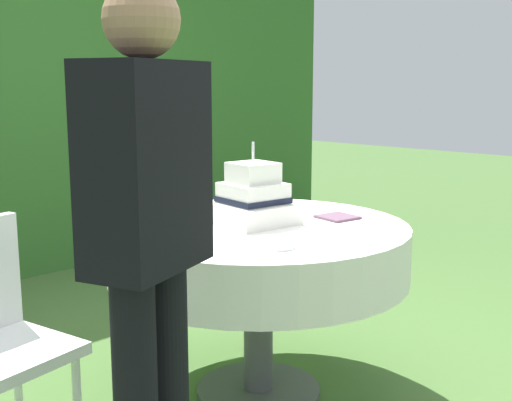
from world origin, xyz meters
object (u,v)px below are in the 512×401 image
at_px(serving_plate_near, 155,224).
at_px(standing_person, 148,240).
at_px(wedding_cake, 254,200).
at_px(serving_plate_left, 165,241).
at_px(serving_plate_far, 281,247).
at_px(napkin_stack, 337,217).
at_px(cake_table, 258,252).

height_order(serving_plate_near, standing_person, standing_person).
bearing_deg(standing_person, serving_plate_near, 52.21).
bearing_deg(wedding_cake, serving_plate_left, -179.22).
distance_m(serving_plate_far, napkin_stack, 0.59).
relative_size(serving_plate_near, napkin_stack, 0.69).
xyz_separation_m(cake_table, standing_person, (-0.92, -0.48, 0.29)).
distance_m(cake_table, serving_plate_left, 0.49).
height_order(serving_plate_left, standing_person, standing_person).
relative_size(wedding_cake, standing_person, 0.22).
distance_m(cake_table, wedding_cake, 0.22).
xyz_separation_m(serving_plate_near, serving_plate_far, (0.08, -0.64, 0.00)).
bearing_deg(napkin_stack, cake_table, 153.64).
bearing_deg(cake_table, serving_plate_far, -124.53).
distance_m(serving_plate_near, serving_plate_left, 0.31).
relative_size(wedding_cake, serving_plate_far, 3.36).
xyz_separation_m(napkin_stack, standing_person, (-1.25, -0.32, 0.17)).
relative_size(serving_plate_near, serving_plate_left, 0.72).
height_order(cake_table, wedding_cake, wedding_cake).
xyz_separation_m(serving_plate_left, standing_person, (-0.45, -0.51, 0.17)).
bearing_deg(napkin_stack, wedding_cake, 148.10).
bearing_deg(napkin_stack, serving_plate_far, -162.71).
relative_size(serving_plate_left, standing_person, 0.09).
relative_size(cake_table, serving_plate_near, 12.18).
bearing_deg(serving_plate_near, standing_person, -127.79).
distance_m(wedding_cake, serving_plate_near, 0.43).
bearing_deg(wedding_cake, serving_plate_far, -122.91).
height_order(cake_table, serving_plate_far, serving_plate_far).
xyz_separation_m(serving_plate_left, napkin_stack, (0.80, -0.19, -0.00)).
bearing_deg(serving_plate_near, wedding_cake, -38.99).
bearing_deg(napkin_stack, serving_plate_left, 166.43).
bearing_deg(serving_plate_left, serving_plate_near, 60.27).
relative_size(serving_plate_left, napkin_stack, 0.96).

